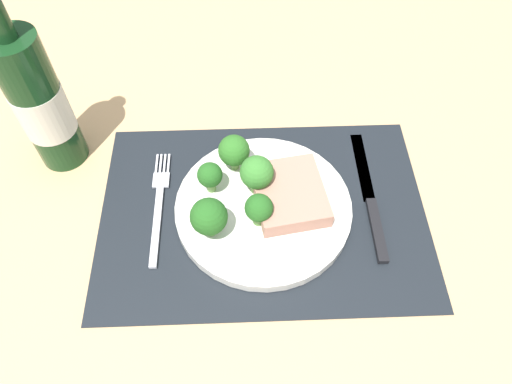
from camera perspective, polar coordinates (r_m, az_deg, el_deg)
The scene contains 12 objects.
ground_plane at distance 69.23cm, azimuth 0.86°, elevation -3.09°, with size 140.00×110.00×3.00cm, color tan.
placemat at distance 67.83cm, azimuth 0.87°, elevation -2.36°, with size 46.15×32.15×0.30cm, color black.
plate at distance 67.03cm, azimuth 0.88°, elevation -1.92°, with size 24.78×24.78×1.60cm, color silver.
steak at distance 65.92cm, azimuth 4.02°, elevation -0.27°, with size 9.39×10.98×2.64cm, color tan.
broccoli_center at distance 65.58cm, azimuth -5.55°, elevation 1.97°, with size 3.55×3.55×5.16cm.
broccoli_near_steak at distance 62.22cm, azimuth 0.34°, elevation -2.00°, with size 3.80×3.80×5.27cm.
broccoli_near_fork at distance 60.93cm, azimuth -5.67°, elevation -2.99°, with size 4.92×4.92×6.48cm.
broccoli_back_left at distance 67.58cm, azimuth -2.66°, elevation 4.94°, with size 4.53×4.53×5.96cm.
broccoli_front_edge at distance 64.61cm, azimuth 0.09°, elevation 2.29°, with size 4.67×4.67×6.48cm.
fork at distance 69.38cm, azimuth -11.59°, elevation -1.52°, with size 2.40×19.20×0.50cm.
knife at distance 70.01cm, azimuth 13.64°, elevation -1.34°, with size 1.80×23.00×0.80cm.
wine_bottle at distance 72.37cm, azimuth -24.53°, elevation 9.78°, with size 7.13×7.13×29.79cm.
Camera 1 is at (-2.35, -36.53, 57.26)cm, focal length 33.35 mm.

